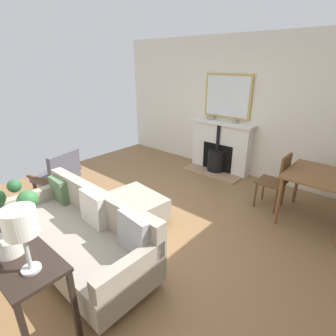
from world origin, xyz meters
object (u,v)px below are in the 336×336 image
object	(u,v)px
ottoman	(138,205)
mantel_bowl_far	(235,122)
potted_plant	(0,221)
console_table	(2,242)
fireplace	(220,149)
sofa	(81,234)
dining_table	(321,181)
table_lamp_far_end	(20,225)
dining_chair_near_fireplace	(278,178)
armchair_accent	(59,173)
mantel_bowl_near	(210,118)

from	to	relation	value
ottoman	mantel_bowl_far	bearing A→B (deg)	176.24
potted_plant	console_table	bearing A→B (deg)	-96.83
fireplace	potted_plant	size ratio (longest dim) A/B	2.41
mantel_bowl_far	sofa	xyz separation A→B (m)	(3.47, -0.02, -0.73)
sofa	dining_table	world-z (taller)	sofa
table_lamp_far_end	dining_chair_near_fireplace	xyz separation A→B (m)	(-3.36, 0.62, -0.61)
fireplace	dining_chair_near_fireplace	distance (m)	1.69
fireplace	armchair_accent	xyz separation A→B (m)	(2.80, -1.41, -0.03)
fireplace	armchair_accent	world-z (taller)	fireplace
sofa	console_table	distance (m)	0.81
sofa	armchair_accent	distance (m)	1.76
mantel_bowl_near	console_table	world-z (taller)	mantel_bowl_near
ottoman	dining_chair_near_fireplace	bearing A→B (deg)	139.38
sofa	console_table	bearing A→B (deg)	-0.49
sofa	mantel_bowl_far	bearing A→B (deg)	179.62
armchair_accent	console_table	xyz separation A→B (m)	(1.37, 1.64, 0.22)
ottoman	table_lamp_far_end	size ratio (longest dim) A/B	1.72
sofa	dining_chair_near_fireplace	bearing A→B (deg)	154.43
mantel_bowl_near	dining_table	world-z (taller)	mantel_bowl_near
sofa	potted_plant	world-z (taller)	potted_plant
mantel_bowl_near	armchair_accent	world-z (taller)	mantel_bowl_near
mantel_bowl_near	dining_table	distance (m)	2.54
mantel_bowl_near	ottoman	world-z (taller)	mantel_bowl_near
armchair_accent	dining_chair_near_fireplace	size ratio (longest dim) A/B	0.90
ottoman	dining_table	bearing A→B (deg)	129.64
table_lamp_far_end	fireplace	bearing A→B (deg)	-168.25
sofa	dining_table	bearing A→B (deg)	145.20
table_lamp_far_end	mantel_bowl_far	bearing A→B (deg)	-171.77
fireplace	potted_plant	xyz separation A→B (m)	(4.21, 0.54, 0.58)
ottoman	sofa	bearing A→B (deg)	8.02
mantel_bowl_far	dining_table	bearing A→B (deg)	64.47
sofa	potted_plant	bearing A→B (deg)	21.42
sofa	armchair_accent	world-z (taller)	armchair_accent
armchair_accent	dining_table	size ratio (longest dim) A/B	0.90
armchair_accent	table_lamp_far_end	distance (m)	2.74
mantel_bowl_near	potted_plant	size ratio (longest dim) A/B	0.28
ottoman	console_table	size ratio (longest dim) A/B	0.52
fireplace	dining_chair_near_fireplace	bearing A→B (deg)	61.35
table_lamp_far_end	potted_plant	distance (m)	0.34
table_lamp_far_end	console_table	bearing A→B (deg)	-90.00
armchair_accent	dining_table	bearing A→B (deg)	119.93
console_table	armchair_accent	bearing A→B (deg)	-129.91
armchair_accent	dining_chair_near_fireplace	world-z (taller)	dining_chair_near_fireplace
mantel_bowl_far	dining_chair_near_fireplace	world-z (taller)	mantel_bowl_far
mantel_bowl_far	console_table	size ratio (longest dim) A/B	0.07
console_table	sofa	bearing A→B (deg)	179.51
fireplace	ottoman	xyz separation A→B (m)	(2.43, 0.10, -0.23)
sofa	dining_table	size ratio (longest dim) A/B	2.25
sofa	dining_chair_near_fireplace	world-z (taller)	dining_chair_near_fireplace
mantel_bowl_near	dining_chair_near_fireplace	world-z (taller)	mantel_bowl_near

